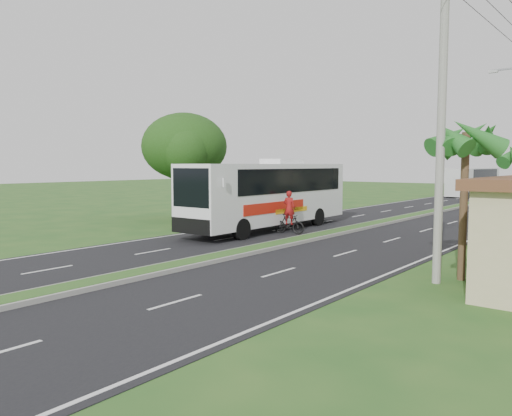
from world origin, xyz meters
The scene contains 11 objects.
ground centered at (0.00, 0.00, 0.00)m, with size 180.00×180.00×0.00m, color #25521E.
road_asphalt centered at (0.00, 20.00, 0.01)m, with size 14.00×160.00×0.02m, color black.
median_strip centered at (0.00, 20.00, 0.10)m, with size 1.20×160.00×0.18m.
lane_edge_left centered at (-6.70, 20.00, 0.00)m, with size 0.12×160.00×0.01m, color silver.
lane_edge_right centered at (6.70, 20.00, 0.00)m, with size 0.12×160.00×0.01m, color silver.
palm_verge_a centered at (9.00, 3.00, 4.74)m, with size 2.40×2.40×5.45m.
shade_tree centered at (-12.11, 10.02, 5.03)m, with size 6.30×6.00×7.54m.
utility_pole_a centered at (8.50, 2.00, 5.67)m, with size 1.60×0.28×11.00m.
coach_bus_main centered at (-3.95, 9.37, 2.34)m, with size 2.97×13.23×4.26m.
coach_bus_far centered at (-3.57, 50.90, 1.96)m, with size 3.27×12.01×3.46m.
motorcyclist centered at (-2.00, 8.55, 0.90)m, with size 1.91×0.81×2.45m.
Camera 1 is at (13.97, -14.45, 3.93)m, focal length 35.00 mm.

